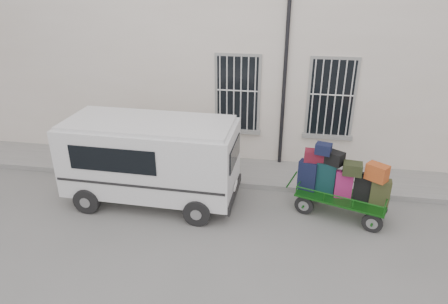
% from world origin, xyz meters
% --- Properties ---
extents(ground, '(80.00, 80.00, 0.00)m').
position_xyz_m(ground, '(0.00, 0.00, 0.00)').
color(ground, slate).
rests_on(ground, ground).
extents(building, '(24.00, 5.15, 6.00)m').
position_xyz_m(building, '(0.00, 5.50, 3.00)').
color(building, beige).
rests_on(building, ground).
extents(sidewalk, '(24.00, 1.70, 0.15)m').
position_xyz_m(sidewalk, '(0.00, 2.20, 0.07)').
color(sidewalk, gray).
rests_on(sidewalk, ground).
extents(luggage_cart, '(2.52, 1.59, 1.84)m').
position_xyz_m(luggage_cart, '(2.50, 0.43, 0.93)').
color(luggage_cart, black).
rests_on(luggage_cart, ground).
extents(van, '(4.47, 2.10, 2.22)m').
position_xyz_m(van, '(-2.26, 0.36, 1.27)').
color(van, white).
rests_on(van, ground).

